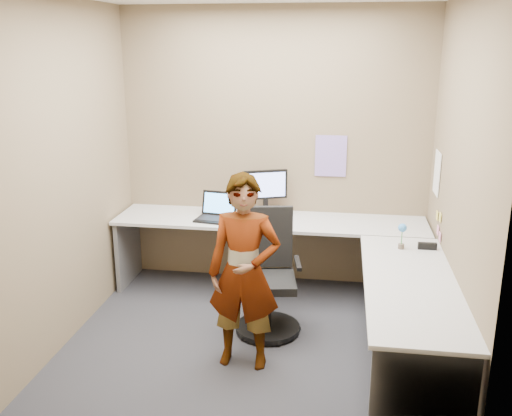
% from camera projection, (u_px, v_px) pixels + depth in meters
% --- Properties ---
extents(ground, '(3.00, 3.00, 0.00)m').
position_uv_depth(ground, '(254.00, 338.00, 4.71)').
color(ground, black).
rests_on(ground, ground).
extents(wall_back, '(3.00, 0.00, 3.00)m').
position_uv_depth(wall_back, '(274.00, 149.00, 5.57)').
color(wall_back, '#746248').
rests_on(wall_back, ground).
extents(wall_right, '(0.00, 2.70, 2.70)m').
position_uv_depth(wall_right, '(458.00, 187.00, 4.12)').
color(wall_right, '#746248').
rests_on(wall_right, ground).
extents(wall_left, '(0.00, 2.70, 2.70)m').
position_uv_depth(wall_left, '(69.00, 173.00, 4.56)').
color(wall_left, '#746248').
rests_on(wall_left, ground).
extents(desk, '(2.98, 2.58, 0.73)m').
position_uv_depth(desk, '(311.00, 258.00, 4.85)').
color(desk, '#B1B1B1').
rests_on(desk, ground).
extents(paper_ream, '(0.32, 0.28, 0.05)m').
position_uv_depth(paper_ream, '(265.00, 214.00, 5.52)').
color(paper_ream, red).
rests_on(paper_ream, desk).
extents(monitor, '(0.41, 0.20, 0.40)m').
position_uv_depth(monitor, '(266.00, 187.00, 5.46)').
color(monitor, black).
rests_on(monitor, paper_ream).
extents(laptop, '(0.39, 0.34, 0.25)m').
position_uv_depth(laptop, '(217.00, 212.00, 5.44)').
color(laptop, black).
rests_on(laptop, desk).
extents(trackball_mouse, '(0.12, 0.08, 0.07)m').
position_uv_depth(trackball_mouse, '(249.00, 219.00, 5.36)').
color(trackball_mouse, '#B7B7BC').
rests_on(trackball_mouse, desk).
extents(origami, '(0.10, 0.10, 0.06)m').
position_uv_depth(origami, '(270.00, 224.00, 5.21)').
color(origami, white).
rests_on(origami, desk).
extents(stapler, '(0.15, 0.04, 0.05)m').
position_uv_depth(stapler, '(427.00, 246.00, 4.64)').
color(stapler, black).
rests_on(stapler, desk).
extents(flower, '(0.07, 0.07, 0.22)m').
position_uv_depth(flower, '(402.00, 232.00, 4.62)').
color(flower, brown).
rests_on(flower, desk).
extents(calendar_purple, '(0.30, 0.01, 0.40)m').
position_uv_depth(calendar_purple, '(331.00, 156.00, 5.49)').
color(calendar_purple, '#846BB7').
rests_on(calendar_purple, wall_back).
extents(calendar_white, '(0.01, 0.28, 0.38)m').
position_uv_depth(calendar_white, '(437.00, 173.00, 5.00)').
color(calendar_white, white).
rests_on(calendar_white, wall_right).
extents(sticky_note_a, '(0.01, 0.07, 0.07)m').
position_uv_depth(sticky_note_a, '(440.00, 217.00, 4.75)').
color(sticky_note_a, '#F2E059').
rests_on(sticky_note_a, wall_right).
extents(sticky_note_b, '(0.01, 0.07, 0.07)m').
position_uv_depth(sticky_note_b, '(438.00, 230.00, 4.84)').
color(sticky_note_b, pink).
rests_on(sticky_note_b, wall_right).
extents(sticky_note_c, '(0.01, 0.07, 0.07)m').
position_uv_depth(sticky_note_c, '(440.00, 237.00, 4.73)').
color(sticky_note_c, pink).
rests_on(sticky_note_c, wall_right).
extents(sticky_note_d, '(0.01, 0.07, 0.07)m').
position_uv_depth(sticky_note_d, '(437.00, 216.00, 4.90)').
color(sticky_note_d, '#F2E059').
rests_on(sticky_note_d, wall_right).
extents(office_chair, '(0.56, 0.54, 1.02)m').
position_uv_depth(office_chair, '(268.00, 283.00, 4.76)').
color(office_chair, black).
rests_on(office_chair, ground).
extents(person, '(0.55, 0.37, 1.47)m').
position_uv_depth(person, '(244.00, 273.00, 4.16)').
color(person, '#999399').
rests_on(person, ground).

